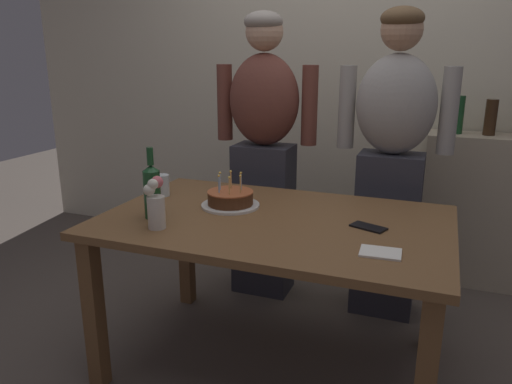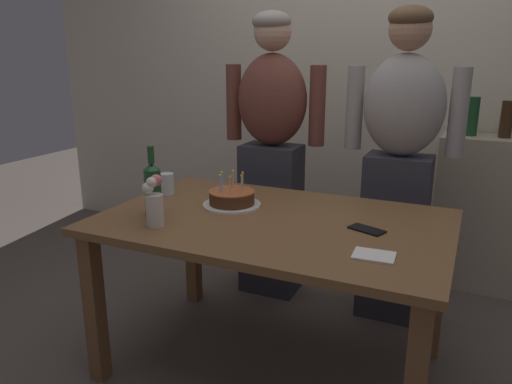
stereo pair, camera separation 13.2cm
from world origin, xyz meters
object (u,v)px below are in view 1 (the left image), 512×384
Objects in this scene: person_woman_cardigan at (392,162)px; person_man_bearded at (264,153)px; wine_bottle at (152,190)px; flower_vase at (155,204)px; birthday_cake at (230,199)px; napkin_stack at (380,253)px; water_glass_near at (162,185)px; cell_phone at (368,227)px.

person_man_bearded is at bearing 0.00° from person_woman_cardigan.
person_man_bearded is at bearing 78.53° from wine_bottle.
person_man_bearded is (0.10, 1.02, 0.03)m from flower_vase.
birthday_cake is 0.42m from flower_vase.
person_woman_cardigan reaches higher than napkin_stack.
person_woman_cardigan is at bearing 29.47° from water_glass_near.
flower_vase is at bearing -138.14° from cell_phone.
flower_vase is 1.03m from person_man_bearded.
water_glass_near is 1.06m from cell_phone.
person_woman_cardigan is (0.83, 1.02, 0.03)m from flower_vase.
flower_vase is (0.23, -0.42, 0.05)m from water_glass_near.
person_woman_cardigan is at bearing 50.94° from flower_vase.
birthday_cake is 2.53× the size of water_glass_near.
person_man_bearded is at bearing 61.23° from water_glass_near.
flower_vase is at bearing -52.41° from wine_bottle.
cell_phone is at bearing 20.84° from flower_vase.
person_woman_cardigan reaches higher than birthday_cake.
flower_vase is (0.09, -0.11, -0.02)m from wine_bottle.
flower_vase is (-0.17, -0.38, 0.07)m from birthday_cake.
water_glass_near is 0.50× the size of flower_vase.
flower_vase is at bearing -176.46° from napkin_stack.
flower_vase is 0.13× the size of person_woman_cardigan.
birthday_cake is at bearing 66.30° from flower_vase.
water_glass_near is at bearing 61.23° from person_man_bearded.
person_woman_cardigan is at bearing 94.28° from napkin_stack.
water_glass_near is 0.07× the size of person_woman_cardigan.
water_glass_near is at bearing 162.01° from napkin_stack.
wine_bottle reaches higher than flower_vase.
napkin_stack is at bearing -17.99° from water_glass_near.
person_man_bearded is 0.73m from person_woman_cardigan.
cell_phone is at bearing 135.47° from person_man_bearded.
flower_vase is at bearing -61.48° from water_glass_near.
person_man_bearded is at bearing 96.00° from birthday_cake.
birthday_cake is at bearing 44.13° from person_woman_cardigan.
water_glass_near reaches higher than cell_phone.
person_woman_cardigan is (0.66, 0.64, 0.10)m from birthday_cake.
person_man_bearded reaches higher than wine_bottle.
napkin_stack is at bearing 3.54° from flower_vase.
birthday_cake is at bearing 156.29° from napkin_stack.
cell_phone is (1.05, -0.11, -0.05)m from water_glass_near.
flower_vase reaches higher than napkin_stack.
flower_vase is at bearing -113.70° from birthday_cake.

